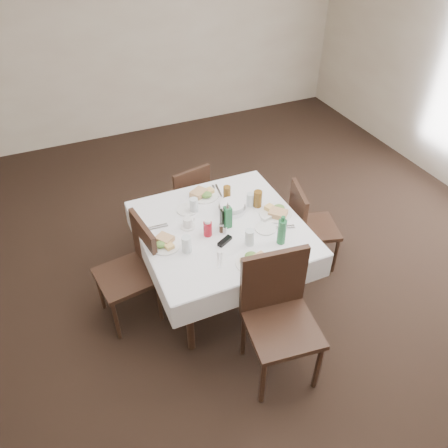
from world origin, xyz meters
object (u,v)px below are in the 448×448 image
at_px(dining_table, 222,234).
at_px(coffee_mug, 188,223).
at_px(ketchup_bottle, 208,228).
at_px(bread_basket, 232,207).
at_px(oil_cruet_dark, 224,217).
at_px(water_s, 249,237).
at_px(water_e, 250,200).
at_px(green_bottle, 282,231).
at_px(chair_north, 188,196).
at_px(water_w, 187,244).
at_px(chair_south, 278,309).
at_px(chair_west, 135,265).
at_px(chair_east, 307,223).
at_px(oil_cruet_green, 228,216).
at_px(water_n, 194,205).

distance_m(dining_table, coffee_mug, 0.29).
bearing_deg(ketchup_bottle, coffee_mug, 124.68).
relative_size(bread_basket, oil_cruet_dark, 1.16).
xyz_separation_m(water_s, water_e, (0.22, 0.44, -0.01)).
distance_m(water_e, green_bottle, 0.53).
bearing_deg(water_e, chair_north, 113.63).
relative_size(bread_basket, coffee_mug, 1.79).
bearing_deg(water_w, water_s, -13.84).
xyz_separation_m(chair_south, water_w, (-0.44, 0.64, 0.25)).
distance_m(dining_table, chair_west, 0.74).
relative_size(chair_east, oil_cruet_dark, 4.36).
height_order(chair_south, oil_cruet_dark, chair_south).
relative_size(chair_east, bread_basket, 3.75).
distance_m(water_e, oil_cruet_green, 0.35).
bearing_deg(water_n, ketchup_bottle, -91.48).
distance_m(water_w, ketchup_bottle, 0.24).
distance_m(water_w, coffee_mug, 0.29).
bearing_deg(chair_south, chair_west, 131.94).
relative_size(chair_south, water_w, 7.65).
bearing_deg(oil_cruet_green, bread_basket, 55.87).
bearing_deg(coffee_mug, water_s, -46.60).
xyz_separation_m(ketchup_bottle, green_bottle, (0.48, -0.31, 0.04)).
xyz_separation_m(water_e, oil_cruet_green, (-0.29, -0.18, 0.04)).
height_order(ketchup_bottle, green_bottle, green_bottle).
bearing_deg(chair_north, oil_cruet_green, -88.42).
bearing_deg(dining_table, green_bottle, -46.83).
bearing_deg(bread_basket, green_bottle, -70.82).
xyz_separation_m(chair_south, oil_cruet_green, (-0.04, 0.79, 0.28)).
height_order(coffee_mug, green_bottle, green_bottle).
bearing_deg(ketchup_bottle, oil_cruet_green, 10.68).
height_order(water_n, green_bottle, green_bottle).
bearing_deg(chair_west, chair_east, -1.68).
height_order(chair_east, coffee_mug, chair_east).
height_order(chair_north, oil_cruet_dark, oil_cruet_dark).
distance_m(water_s, coffee_mug, 0.52).
bearing_deg(water_w, bread_basket, 31.71).
height_order(chair_north, bread_basket, bread_basket).
relative_size(chair_east, water_e, 7.28).
distance_m(chair_south, chair_west, 1.21).
bearing_deg(chair_north, ketchup_bottle, -99.57).
bearing_deg(oil_cruet_green, oil_cruet_dark, 134.22).
xyz_separation_m(bread_basket, oil_cruet_green, (-0.12, -0.17, 0.07)).
relative_size(water_e, water_w, 0.88).
distance_m(chair_west, ketchup_bottle, 0.67).
bearing_deg(chair_east, dining_table, -177.31).
relative_size(chair_west, water_n, 7.20).
distance_m(chair_south, oil_cruet_green, 0.84).
bearing_deg(water_s, dining_table, 111.50).
distance_m(bread_basket, oil_cruet_green, 0.22).
xyz_separation_m(dining_table, green_bottle, (0.34, -0.36, 0.19)).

